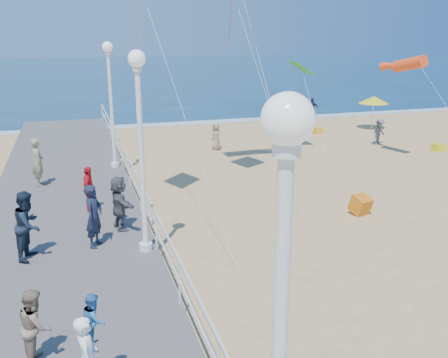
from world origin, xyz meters
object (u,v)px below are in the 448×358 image
object	(u,v)px
lamp_post_near	(280,323)
lamp_post_mid	(140,133)
spectator_5	(119,203)
box_kite	(360,206)
spectator_6	(38,162)
toddler_held	(94,320)
woman_holding_toddler	(88,358)
beach_chair_right	(438,147)
spectator_3	(89,189)
beach_walker_a	(379,132)
spectator_1	(36,326)
beach_walker_b	(312,109)
spectator_7	(28,225)
beach_umbrella	(374,100)
lamp_post_far	(110,92)
beach_chair_left	(317,130)
beach_walker_c	(216,136)
spectator_0	(94,216)

from	to	relation	value
lamp_post_near	lamp_post_mid	bearing A→B (deg)	90.00
spectator_5	box_kite	world-z (taller)	spectator_5
spectator_6	box_kite	bearing A→B (deg)	-124.39
lamp_post_near	toddler_held	bearing A→B (deg)	112.92
woman_holding_toddler	toddler_held	bearing A→B (deg)	-40.27
woman_holding_toddler	beach_chair_right	xyz separation A→B (m)	(18.54, 14.17, -0.94)
spectator_3	beach_walker_a	xyz separation A→B (m)	(15.97, 7.38, -0.43)
toddler_held	spectator_1	xyz separation A→B (m)	(-1.00, 1.11, -0.61)
beach_walker_b	box_kite	distance (m)	19.44
spectator_7	beach_umbrella	distance (m)	24.50
lamp_post_far	woman_holding_toddler	bearing A→B (deg)	-96.78
lamp_post_mid	beach_chair_right	bearing A→B (deg)	27.44
toddler_held	beach_chair_left	size ratio (longest dim) A/B	1.71
lamp_post_near	beach_walker_b	size ratio (longest dim) A/B	3.53
box_kite	lamp_post_mid	bearing A→B (deg)	175.87
lamp_post_mid	box_kite	bearing A→B (deg)	11.63
spectator_1	beach_umbrella	world-z (taller)	beach_umbrella
lamp_post_far	beach_walker_c	xyz separation A→B (m)	(5.64, 3.48, -2.94)
beach_walker_c	beach_umbrella	bearing A→B (deg)	95.17
spectator_3	spectator_5	distance (m)	2.06
spectator_0	spectator_1	world-z (taller)	spectator_0
beach_walker_b	spectator_1	bearing A→B (deg)	72.31
spectator_0	spectator_6	distance (m)	6.63
spectator_5	spectator_6	size ratio (longest dim) A/B	0.88
spectator_1	toddler_held	bearing A→B (deg)	-140.05
beach_walker_b	beach_walker_c	world-z (taller)	beach_walker_b
spectator_1	spectator_6	size ratio (longest dim) A/B	0.76
lamp_post_far	box_kite	xyz separation A→B (m)	(7.67, -7.42, -3.36)
spectator_0	beach_walker_c	distance (m)	13.71
woman_holding_toddler	toddler_held	size ratio (longest dim) A/B	1.58
beach_walker_b	beach_chair_left	distance (m)	5.26
spectator_1	box_kite	size ratio (longest dim) A/B	2.38
beach_walker_c	spectator_3	bearing A→B (deg)	-45.38
beach_walker_c	beach_umbrella	size ratio (longest dim) A/B	0.67
toddler_held	spectator_3	bearing A→B (deg)	3.06
woman_holding_toddler	spectator_0	bearing A→B (deg)	0.67
beach_chair_right	lamp_post_far	bearing A→B (deg)	179.09
beach_walker_b	beach_walker_c	xyz separation A→B (m)	(-9.24, -7.14, -0.04)
lamp_post_near	woman_holding_toddler	size ratio (longest dim) A/B	3.58
beach_walker_c	box_kite	xyz separation A→B (m)	(2.03, -10.91, -0.42)
lamp_post_near	spectator_0	bearing A→B (deg)	97.57
beach_walker_c	beach_chair_right	bearing A→B (deg)	64.17
woman_holding_toddler	beach_chair_left	bearing A→B (deg)	-30.93
beach_walker_b	beach_chair_right	bearing A→B (deg)	118.67
lamp_post_near	spectator_7	bearing A→B (deg)	107.41
spectator_5	beach_walker_a	world-z (taller)	spectator_5
beach_umbrella	lamp_post_near	bearing A→B (deg)	-125.02
spectator_5	beach_chair_right	distance (m)	18.71
spectator_5	beach_chair_right	xyz separation A→B (m)	(17.32, 7.00, -1.03)
spectator_1	spectator_5	xyz separation A→B (m)	(2.07, 5.92, 0.11)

